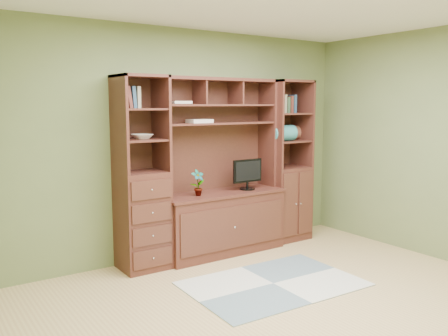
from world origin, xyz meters
TOP-DOWN VIEW (x-y plane):
  - room at (0.00, 0.00)m, footprint 4.60×4.10m
  - center_hutch at (0.34, 1.73)m, footprint 1.54×0.53m
  - left_tower at (-0.66, 1.77)m, footprint 0.50×0.45m
  - right_tower at (1.36, 1.77)m, footprint 0.55×0.45m
  - rug at (0.18, 0.61)m, footprint 1.70×1.17m
  - monitor at (0.67, 1.70)m, footprint 0.42×0.19m
  - orchid at (-0.02, 1.70)m, footprint 0.16×0.11m
  - magazines at (0.08, 1.82)m, footprint 0.26×0.19m
  - bowl at (-0.65, 1.77)m, footprint 0.22×0.22m
  - blanket_teal at (1.24, 1.73)m, footprint 0.34×0.20m
  - blanket_red at (1.48, 1.85)m, footprint 0.32×0.18m

SIDE VIEW (x-z plane):
  - rug at x=0.18m, z-range 0.00..0.01m
  - orchid at x=-0.02m, z-range 0.73..1.03m
  - monitor at x=0.67m, z-range 0.73..1.24m
  - center_hutch at x=0.34m, z-range 0.00..2.05m
  - left_tower at x=-0.66m, z-range 0.00..2.05m
  - right_tower at x=1.36m, z-range 0.00..2.05m
  - room at x=0.00m, z-range -0.02..2.62m
  - blanket_red at x=1.48m, z-range 1.29..1.47m
  - blanket_teal at x=1.24m, z-range 1.29..1.49m
  - bowl at x=-0.65m, z-range 1.39..1.44m
  - magazines at x=0.08m, z-range 1.54..1.58m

